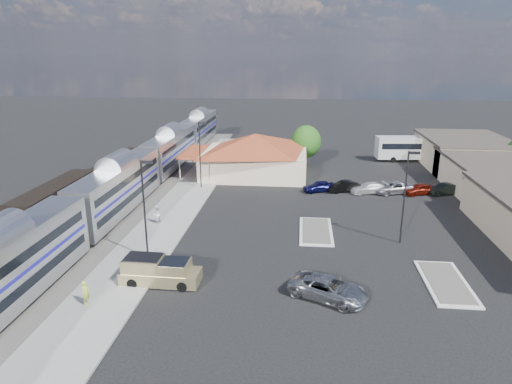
# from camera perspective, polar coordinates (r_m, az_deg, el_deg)

# --- Properties ---
(ground) EXTENTS (280.00, 280.00, 0.00)m
(ground) POSITION_cam_1_polar(r_m,az_deg,el_deg) (45.40, 2.48, -5.74)
(ground) COLOR black
(ground) RESTS_ON ground
(railbed) EXTENTS (16.00, 100.00, 0.12)m
(railbed) POSITION_cam_1_polar(r_m,az_deg,el_deg) (57.68, -18.34, -1.52)
(railbed) COLOR #4C4944
(railbed) RESTS_ON ground
(platform) EXTENTS (5.50, 92.00, 0.18)m
(platform) POSITION_cam_1_polar(r_m,az_deg,el_deg) (52.85, -10.24, -2.55)
(platform) COLOR gray
(platform) RESTS_ON ground
(passenger_train) EXTENTS (3.00, 104.00, 5.55)m
(passenger_train) POSITION_cam_1_polar(r_m,az_deg,el_deg) (53.41, -16.78, 0.33)
(passenger_train) COLOR silver
(passenger_train) RESTS_ON ground
(freight_cars) EXTENTS (2.80, 46.00, 4.00)m
(freight_cars) POSITION_cam_1_polar(r_m,az_deg,el_deg) (53.84, -23.74, -1.34)
(freight_cars) COLOR black
(freight_cars) RESTS_ON ground
(station_depot) EXTENTS (18.35, 12.24, 6.20)m
(station_depot) POSITION_cam_1_polar(r_m,az_deg,el_deg) (67.70, -0.15, 4.75)
(station_depot) COLOR beige
(station_depot) RESTS_ON ground
(traffic_island_south) EXTENTS (3.30, 7.50, 0.21)m
(traffic_island_south) POSITION_cam_1_polar(r_m,az_deg,el_deg) (47.19, 7.49, -4.83)
(traffic_island_south) COLOR silver
(traffic_island_south) RESTS_ON ground
(traffic_island_north) EXTENTS (3.30, 7.50, 0.21)m
(traffic_island_north) POSITION_cam_1_polar(r_m,az_deg,el_deg) (39.83, 22.64, -10.41)
(traffic_island_north) COLOR silver
(traffic_island_north) RESTS_ON ground
(lamp_plat_s) EXTENTS (1.08, 0.25, 9.00)m
(lamp_plat_s) POSITION_cam_1_polar(r_m,az_deg,el_deg) (40.05, -13.72, -1.25)
(lamp_plat_s) COLOR black
(lamp_plat_s) RESTS_ON ground
(lamp_plat_n) EXTENTS (1.08, 0.25, 9.00)m
(lamp_plat_n) POSITION_cam_1_polar(r_m,az_deg,el_deg) (60.52, -6.95, 5.27)
(lamp_plat_n) COLOR black
(lamp_plat_n) RESTS_ON ground
(lamp_lot) EXTENTS (1.08, 0.25, 9.00)m
(lamp_lot) POSITION_cam_1_polar(r_m,az_deg,el_deg) (44.65, 18.26, 0.26)
(lamp_lot) COLOR black
(lamp_lot) RESTS_ON ground
(tree_depot) EXTENTS (4.71, 4.71, 6.63)m
(tree_depot) POSITION_cam_1_polar(r_m,az_deg,el_deg) (73.06, 6.28, 6.28)
(tree_depot) COLOR #382314
(tree_depot) RESTS_ON ground
(pickup_truck) EXTENTS (6.26, 2.44, 2.15)m
(pickup_truck) POSITION_cam_1_polar(r_m,az_deg,el_deg) (37.28, -11.82, -9.72)
(pickup_truck) COLOR tan
(pickup_truck) RESTS_ON ground
(suv) EXTENTS (6.55, 5.07, 1.65)m
(suv) POSITION_cam_1_polar(r_m,az_deg,el_deg) (34.95, 9.04, -11.83)
(suv) COLOR #93979B
(suv) RESTS_ON ground
(coach_bus) EXTENTS (12.98, 3.97, 4.10)m
(coach_bus) POSITION_cam_1_polar(r_m,az_deg,el_deg) (81.26, 19.24, 5.32)
(coach_bus) COLOR white
(coach_bus) RESTS_ON ground
(person_a) EXTENTS (0.59, 0.76, 1.83)m
(person_a) POSITION_cam_1_polar(r_m,az_deg,el_deg) (35.63, -20.51, -11.71)
(person_a) COLOR #B5CE40
(person_a) RESTS_ON platform
(person_b) EXTENTS (1.03, 1.13, 1.89)m
(person_b) POSITION_cam_1_polar(r_m,az_deg,el_deg) (49.53, -12.31, -2.75)
(person_b) COLOR silver
(person_b) RESTS_ON platform
(parked_car_a) EXTENTS (4.62, 3.10, 1.46)m
(parked_car_a) POSITION_cam_1_polar(r_m,az_deg,el_deg) (60.40, 7.87, 0.70)
(parked_car_a) COLOR #0C0D3C
(parked_car_a) RESTS_ON ground
(parked_car_b) EXTENTS (4.65, 2.85, 1.45)m
(parked_car_b) POSITION_cam_1_polar(r_m,az_deg,el_deg) (60.90, 10.87, 0.68)
(parked_car_b) COLOR black
(parked_car_b) RESTS_ON ground
(parked_car_c) EXTENTS (5.17, 3.19, 1.40)m
(parked_car_c) POSITION_cam_1_polar(r_m,az_deg,el_deg) (61.00, 13.88, 0.49)
(parked_car_c) COLOR white
(parked_car_c) RESTS_ON ground
(parked_car_d) EXTENTS (5.88, 3.94, 1.50)m
(parked_car_d) POSITION_cam_1_polar(r_m,az_deg,el_deg) (61.82, 16.79, 0.52)
(parked_car_d) COLOR gray
(parked_car_d) RESTS_ON ground
(parked_car_e) EXTENTS (4.62, 3.14, 1.46)m
(parked_car_e) POSITION_cam_1_polar(r_m,az_deg,el_deg) (62.25, 19.72, 0.33)
(parked_car_e) COLOR maroon
(parked_car_e) RESTS_ON ground
(parked_car_f) EXTENTS (4.65, 3.00, 1.45)m
(parked_car_f) POSITION_cam_1_polar(r_m,az_deg,el_deg) (63.39, 22.46, 0.32)
(parked_car_f) COLOR black
(parked_car_f) RESTS_ON ground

